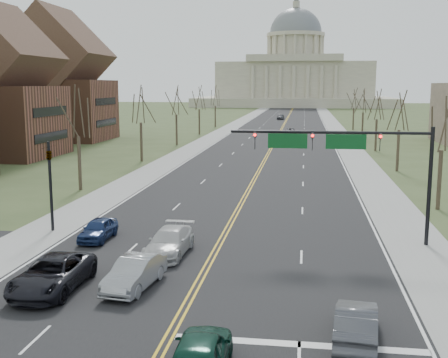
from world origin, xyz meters
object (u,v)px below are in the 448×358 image
(signal_mast, at_px, (345,150))
(car_far_nb, at_px, (290,132))
(car_nb_inner_lead, at_px, (200,354))
(car_sb_outer_second, at_px, (98,229))
(car_sb_outer_lead, at_px, (52,274))
(signal_left, at_px, (50,176))
(car_sb_inner_lead, at_px, (135,273))
(car_sb_inner_second, at_px, (169,242))
(car_nb_outer_lead, at_px, (356,323))
(car_far_sb, at_px, (281,117))

(signal_mast, relative_size, car_far_nb, 2.35)
(signal_mast, xyz_separation_m, car_nb_inner_lead, (-5.71, -17.33, -4.95))
(car_nb_inner_lead, height_order, car_far_nb, car_nb_inner_lead)
(signal_mast, height_order, car_nb_inner_lead, signal_mast)
(car_nb_inner_lead, distance_m, car_sb_outer_second, 18.27)
(signal_mast, distance_m, car_sb_outer_lead, 18.22)
(car_nb_inner_lead, height_order, car_sb_outer_second, car_nb_inner_lead)
(signal_left, height_order, car_sb_outer_second, signal_left)
(car_sb_inner_lead, xyz_separation_m, car_sb_inner_second, (0.36, 5.50, -0.00))
(signal_mast, relative_size, car_nb_outer_lead, 2.74)
(car_nb_outer_lead, xyz_separation_m, car_sb_inner_second, (-9.61, 9.83, 0.02))
(car_sb_inner_second, bearing_deg, car_nb_outer_lead, -43.23)
(signal_mast, xyz_separation_m, car_sb_outer_second, (-15.13, -1.67, -5.08))
(car_nb_outer_lead, bearing_deg, signal_left, -30.67)
(signal_left, height_order, car_sb_inner_second, signal_left)
(car_nb_outer_lead, bearing_deg, car_sb_inner_second, -39.45)
(car_sb_inner_lead, bearing_deg, signal_mast, 50.36)
(car_nb_outer_lead, bearing_deg, signal_mast, -85.23)
(car_sb_outer_second, bearing_deg, car_far_nb, 82.99)
(signal_mast, height_order, car_sb_outer_second, signal_mast)
(car_sb_inner_second, xyz_separation_m, car_far_nb, (4.81, 79.02, -0.03))
(car_sb_outer_second, bearing_deg, car_nb_outer_lead, -39.26)
(car_sb_outer_lead, bearing_deg, car_sb_inner_lead, 12.47)
(signal_left, height_order, car_nb_outer_lead, signal_left)
(car_sb_inner_second, xyz_separation_m, car_sb_outer_second, (-5.17, 2.44, -0.08))
(car_far_sb, bearing_deg, car_sb_inner_lead, -87.72)
(car_nb_inner_lead, distance_m, car_sb_outer_lead, 10.84)
(car_nb_inner_lead, relative_size, car_far_nb, 0.91)
(signal_mast, xyz_separation_m, car_nb_outer_lead, (-0.34, -13.94, -5.02))
(signal_left, distance_m, car_nb_outer_lead, 23.44)
(car_nb_inner_lead, xyz_separation_m, car_far_nb, (0.56, 92.23, -0.08))
(car_sb_outer_lead, bearing_deg, car_sb_inner_second, 56.90)
(signal_left, distance_m, car_sb_inner_lead, 13.25)
(car_sb_inner_lead, distance_m, car_sb_outer_lead, 3.85)
(car_sb_inner_second, relative_size, car_sb_outer_second, 1.31)
(signal_mast, height_order, signal_left, signal_mast)
(car_sb_outer_second, relative_size, car_far_nb, 0.76)
(car_sb_inner_lead, distance_m, car_far_sb, 135.58)
(car_sb_inner_second, distance_m, car_far_nb, 79.16)
(car_nb_inner_lead, bearing_deg, car_sb_outer_second, -60.27)
(car_nb_outer_lead, bearing_deg, car_sb_inner_lead, -17.27)
(car_sb_inner_lead, height_order, car_far_sb, car_far_sb)
(signal_left, relative_size, car_sb_inner_lead, 1.32)
(car_nb_outer_lead, relative_size, car_far_sb, 0.93)
(car_far_sb, bearing_deg, signal_mast, -83.07)
(signal_mast, bearing_deg, car_sb_inner_second, -157.55)
(signal_left, bearing_deg, car_nb_inner_lead, -52.62)
(car_nb_outer_lead, distance_m, car_sb_inner_second, 13.75)
(car_sb_outer_lead, bearing_deg, signal_mast, 36.55)
(signal_mast, relative_size, car_far_sb, 2.55)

